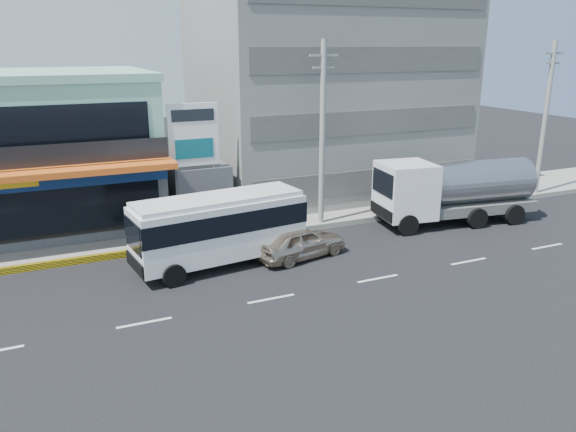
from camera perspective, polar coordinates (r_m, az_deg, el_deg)
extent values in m
plane|color=black|center=(22.64, -1.73, -8.41)|extent=(120.00, 120.00, 0.00)
cube|color=gray|center=(32.59, 0.10, -0.05)|extent=(70.00, 5.00, 0.30)
cube|color=#45454A|center=(33.86, -23.80, 2.38)|extent=(12.00, 10.00, 4.00)
cube|color=#8FCAB1|center=(33.18, -24.63, 9.07)|extent=(12.00, 10.00, 4.00)
cube|color=#DD5A1A|center=(27.73, -24.12, 3.94)|extent=(12.40, 1.80, 0.30)
cube|color=navy|center=(28.58, -24.01, 3.17)|extent=(12.00, 0.12, 0.80)
cube|color=black|center=(28.97, -23.65, 0.31)|extent=(11.00, 0.06, 2.60)
cube|color=slate|center=(38.37, 3.69, 12.94)|extent=(16.00, 12.00, 14.00)
cube|color=#45454A|center=(32.88, -9.69, 2.75)|extent=(3.00, 6.00, 3.50)
cylinder|color=slate|center=(31.53, -9.39, 5.56)|extent=(1.50, 1.50, 0.15)
cylinder|color=gray|center=(29.55, -11.28, 4.05)|extent=(0.16, 0.16, 6.50)
cylinder|color=gray|center=(30.03, -7.56, 4.44)|extent=(0.16, 0.16, 6.50)
cube|color=white|center=(29.39, -9.60, 8.14)|extent=(2.60, 0.18, 3.20)
cylinder|color=#999993|center=(30.06, 3.51, 7.96)|extent=(0.30, 0.30, 10.00)
cube|color=#999993|center=(29.69, 3.66, 15.99)|extent=(1.60, 0.12, 0.12)
cube|color=#999993|center=(29.71, 3.63, 14.84)|extent=(1.20, 0.10, 0.10)
cylinder|color=#999993|center=(39.95, 24.63, 8.73)|extent=(0.30, 0.30, 10.00)
cube|color=#999993|center=(39.67, 25.39, 14.71)|extent=(1.60, 0.12, 0.12)
cube|color=#999993|center=(39.69, 25.28, 13.85)|extent=(1.20, 0.10, 0.10)
cube|color=white|center=(25.52, -6.99, -1.25)|extent=(8.00, 3.38, 2.55)
cube|color=black|center=(25.37, -7.03, -0.18)|extent=(8.07, 3.44, 0.94)
cube|color=white|center=(25.12, -7.11, 1.75)|extent=(7.76, 3.13, 0.22)
cylinder|color=black|center=(24.00, -11.50, -5.94)|extent=(1.03, 0.43, 1.00)
cylinder|color=black|center=(26.16, -13.33, -4.10)|extent=(1.03, 0.43, 1.00)
cylinder|color=black|center=(26.06, -0.43, -3.70)|extent=(1.03, 0.43, 1.00)
cylinder|color=black|center=(28.06, -2.97, -2.18)|extent=(1.03, 0.43, 1.00)
imported|color=#C1AD93|center=(26.57, 1.26, -2.65)|extent=(4.84, 2.76, 1.55)
cube|color=white|center=(31.26, 11.86, 2.59)|extent=(3.08, 3.08, 2.98)
cube|color=#595956|center=(33.17, 16.63, 0.91)|extent=(9.41, 3.68, 0.57)
cylinder|color=gray|center=(33.47, 18.48, 3.32)|extent=(6.67, 3.21, 2.41)
cylinder|color=black|center=(30.35, 12.08, -0.90)|extent=(1.18, 0.49, 1.15)
cylinder|color=black|center=(32.58, 9.91, 0.46)|extent=(1.18, 0.49, 1.15)
cylinder|color=black|center=(32.54, 18.67, -0.22)|extent=(1.18, 0.49, 1.15)
cylinder|color=black|center=(34.63, 16.22, 1.02)|extent=(1.18, 0.49, 1.15)
cylinder|color=black|center=(33.96, 22.01, 0.13)|extent=(1.18, 0.49, 1.15)
cylinder|color=black|center=(35.96, 19.46, 1.30)|extent=(1.18, 0.49, 1.15)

